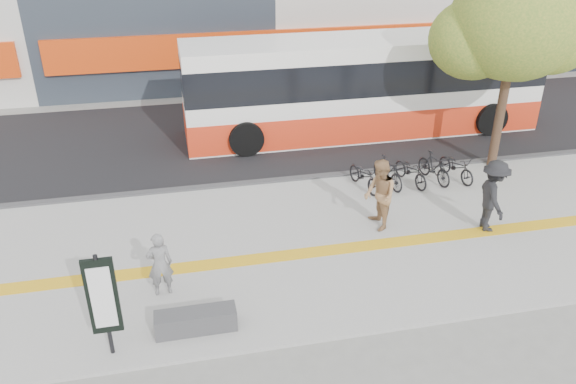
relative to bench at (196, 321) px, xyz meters
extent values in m
plane|color=slate|center=(2.60, 1.20, -0.30)|extent=(120.00, 120.00, 0.00)
cube|color=gray|center=(2.60, 2.70, -0.27)|extent=(40.00, 7.00, 0.08)
cube|color=gold|center=(2.60, 2.20, -0.22)|extent=(40.00, 0.45, 0.01)
cube|color=black|center=(2.60, 10.20, -0.28)|extent=(40.00, 8.00, 0.06)
cube|color=#323335|center=(2.60, 6.20, -0.23)|extent=(40.00, 0.25, 0.14)
cube|color=#E0400E|center=(4.60, 15.25, 1.70)|extent=(19.00, 0.50, 1.40)
cube|color=#323335|center=(0.00, 0.00, 0.00)|extent=(1.60, 0.45, 0.45)
cylinder|color=black|center=(-1.60, -0.30, 0.88)|extent=(0.08, 0.08, 2.20)
cube|color=black|center=(-1.60, -0.30, 1.09)|extent=(0.55, 0.08, 1.60)
cube|color=white|center=(-1.60, -0.35, 1.09)|extent=(0.40, 0.02, 1.30)
cylinder|color=#342217|center=(9.80, 5.90, 1.38)|extent=(0.28, 0.28, 3.20)
ellipsoid|color=#436F25|center=(9.80, 5.90, 4.29)|extent=(3.80, 3.80, 3.42)
ellipsoid|color=#436F25|center=(8.80, 6.40, 3.69)|extent=(2.60, 2.60, 2.34)
ellipsoid|color=#436F25|center=(10.70, 5.50, 3.90)|extent=(2.40, 2.40, 2.16)
cube|color=white|center=(6.68, 9.70, 1.44)|extent=(12.64, 2.63, 3.37)
cube|color=red|center=(6.68, 9.70, 0.33)|extent=(12.66, 2.65, 1.05)
cube|color=black|center=(6.68, 9.70, 2.02)|extent=(12.66, 2.65, 1.16)
cylinder|color=black|center=(2.25, 8.38, 0.33)|extent=(1.16, 0.37, 1.16)
cylinder|color=black|center=(2.25, 11.02, 0.33)|extent=(1.16, 0.37, 1.16)
cylinder|color=black|center=(11.10, 8.38, 0.33)|extent=(1.16, 0.37, 1.16)
cylinder|color=black|center=(11.10, 11.02, 0.33)|extent=(1.16, 0.37, 1.16)
imported|color=black|center=(5.25, 5.20, 0.18)|extent=(0.87, 1.63, 0.81)
imported|color=black|center=(5.99, 5.20, 0.23)|extent=(0.75, 1.56, 0.90)
imported|color=black|center=(6.72, 5.20, 0.18)|extent=(0.87, 1.63, 0.81)
imported|color=black|center=(7.45, 5.20, 0.23)|extent=(0.75, 1.56, 0.90)
imported|color=black|center=(8.19, 5.20, 0.18)|extent=(0.87, 1.63, 0.81)
imported|color=black|center=(-0.63, 1.36, 0.52)|extent=(0.58, 0.42, 1.50)
imported|color=#9F764E|center=(4.88, 3.01, 0.71)|extent=(0.73, 0.93, 1.88)
imported|color=black|center=(7.64, 2.33, 0.73)|extent=(0.92, 1.34, 1.91)
camera|label=1|loc=(-0.07, -8.99, 7.47)|focal=35.62mm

